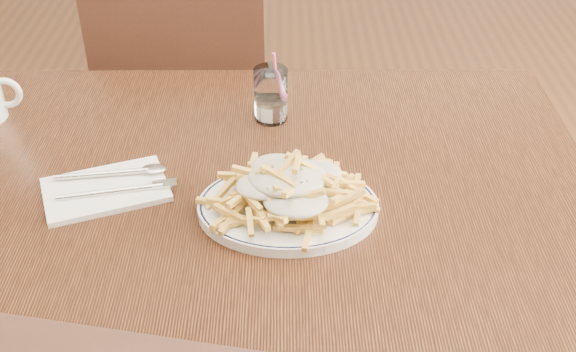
{
  "coord_description": "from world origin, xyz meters",
  "views": [
    {
      "loc": [
        0.07,
        -0.98,
        1.45
      ],
      "look_at": [
        0.08,
        -0.09,
        0.82
      ],
      "focal_mm": 45.0,
      "sensor_mm": 36.0,
      "label": 1
    }
  ],
  "objects_px": {
    "table": "(242,216)",
    "water_glass": "(271,98)",
    "chair_far": "(188,114)",
    "fries_plate": "(288,207)",
    "loaded_fries": "(288,184)"
  },
  "relations": [
    {
      "from": "chair_far",
      "to": "water_glass",
      "type": "bearing_deg",
      "value": -62.98
    },
    {
      "from": "chair_far",
      "to": "water_glass",
      "type": "xyz_separation_m",
      "value": [
        0.22,
        -0.44,
        0.29
      ]
    },
    {
      "from": "loaded_fries",
      "to": "water_glass",
      "type": "bearing_deg",
      "value": 95.9
    },
    {
      "from": "chair_far",
      "to": "table",
      "type": "bearing_deg",
      "value": -74.68
    },
    {
      "from": "table",
      "to": "water_glass",
      "type": "relative_size",
      "value": 8.61
    },
    {
      "from": "loaded_fries",
      "to": "water_glass",
      "type": "relative_size",
      "value": 2.0
    },
    {
      "from": "chair_far",
      "to": "fries_plate",
      "type": "height_order",
      "value": "chair_far"
    },
    {
      "from": "table",
      "to": "fries_plate",
      "type": "distance_m",
      "value": 0.15
    },
    {
      "from": "chair_far",
      "to": "loaded_fries",
      "type": "xyz_separation_m",
      "value": [
        0.25,
        -0.73,
        0.31
      ]
    },
    {
      "from": "table",
      "to": "water_glass",
      "type": "distance_m",
      "value": 0.24
    },
    {
      "from": "table",
      "to": "water_glass",
      "type": "height_order",
      "value": "water_glass"
    },
    {
      "from": "water_glass",
      "to": "loaded_fries",
      "type": "bearing_deg",
      "value": -84.1
    },
    {
      "from": "table",
      "to": "water_glass",
      "type": "bearing_deg",
      "value": 76.17
    },
    {
      "from": "fries_plate",
      "to": "water_glass",
      "type": "height_order",
      "value": "water_glass"
    },
    {
      "from": "loaded_fries",
      "to": "water_glass",
      "type": "xyz_separation_m",
      "value": [
        -0.03,
        0.29,
        -0.01
      ]
    }
  ]
}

